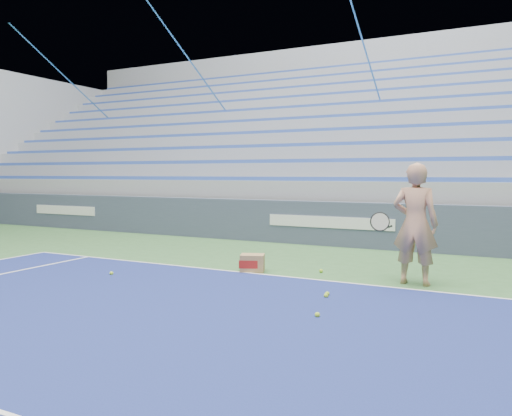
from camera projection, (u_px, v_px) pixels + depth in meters
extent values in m
cube|color=white|center=(260.00, 274.00, 8.86)|extent=(10.97, 0.05, 0.00)
cube|color=#3C465C|center=(331.00, 224.00, 12.39)|extent=(30.00, 0.30, 1.10)
cube|color=white|center=(65.00, 210.00, 16.27)|extent=(2.60, 0.02, 0.28)
cube|color=white|center=(329.00, 222.00, 12.25)|extent=(3.20, 0.02, 0.28)
cube|color=#999CA1|center=(374.00, 211.00, 16.45)|extent=(30.00, 8.50, 1.10)
cube|color=#999CA1|center=(375.00, 187.00, 16.40)|extent=(30.00, 8.50, 0.50)
cube|color=#3254B5|center=(340.00, 179.00, 12.92)|extent=(29.60, 0.42, 0.11)
cube|color=#999CA1|center=(378.00, 172.00, 16.74)|extent=(30.00, 7.65, 0.50)
cube|color=#3254B5|center=(349.00, 160.00, 13.64)|extent=(29.60, 0.42, 0.11)
cube|color=#999CA1|center=(381.00, 157.00, 17.09)|extent=(30.00, 6.80, 0.50)
cube|color=#3254B5|center=(358.00, 144.00, 14.37)|extent=(29.60, 0.42, 0.11)
cube|color=#999CA1|center=(384.00, 143.00, 17.43)|extent=(30.00, 5.95, 0.50)
cube|color=#3254B5|center=(365.00, 129.00, 15.09)|extent=(29.60, 0.42, 0.11)
cube|color=#999CA1|center=(387.00, 130.00, 17.77)|extent=(30.00, 5.10, 0.50)
cube|color=#3254B5|center=(372.00, 115.00, 15.81)|extent=(29.60, 0.42, 0.11)
cube|color=#999CA1|center=(389.00, 117.00, 18.12)|extent=(30.00, 4.25, 0.50)
cube|color=#3254B5|center=(379.00, 102.00, 16.54)|extent=(29.60, 0.42, 0.11)
cube|color=#999CA1|center=(392.00, 104.00, 18.46)|extent=(30.00, 3.40, 0.50)
cube|color=#3254B5|center=(384.00, 91.00, 17.26)|extent=(29.60, 0.42, 0.11)
cube|color=#999CA1|center=(395.00, 92.00, 18.81)|extent=(30.00, 2.55, 0.50)
cube|color=#3254B5|center=(390.00, 80.00, 17.98)|extent=(29.60, 0.42, 0.11)
cube|color=#999CA1|center=(397.00, 81.00, 19.15)|extent=(30.00, 1.70, 0.50)
cube|color=#3254B5|center=(395.00, 70.00, 18.71)|extent=(29.60, 0.42, 0.11)
cube|color=#999CA1|center=(399.00, 70.00, 19.49)|extent=(30.00, 0.85, 0.50)
cube|color=#3254B5|center=(399.00, 61.00, 19.43)|extent=(29.60, 0.42, 0.11)
cube|color=#999CA1|center=(48.00, 146.00, 23.04)|extent=(0.30, 8.80, 6.10)
cube|color=#999CA1|center=(402.00, 128.00, 20.29)|extent=(31.00, 0.40, 7.30)
cylinder|color=#3579BC|center=(98.00, 108.00, 21.53)|extent=(0.05, 8.53, 5.04)
cylinder|color=#3579BC|center=(217.00, 99.00, 18.85)|extent=(0.05, 8.53, 5.04)
cylinder|color=#3579BC|center=(376.00, 87.00, 16.17)|extent=(0.05, 8.53, 5.04)
imported|color=tan|center=(415.00, 224.00, 8.04)|extent=(0.74, 0.51, 1.97)
cylinder|color=black|center=(390.00, 227.00, 7.97)|extent=(0.12, 0.27, 0.08)
cylinder|color=beige|center=(380.00, 222.00, 7.76)|extent=(0.29, 0.16, 0.28)
torus|color=black|center=(380.00, 222.00, 7.76)|extent=(0.31, 0.18, 0.30)
cube|color=#9C7A4B|center=(252.00, 263.00, 9.12)|extent=(0.51, 0.45, 0.32)
cube|color=#B21E19|center=(248.00, 265.00, 8.98)|extent=(0.33, 0.13, 0.14)
sphere|color=#AAD82C|center=(317.00, 315.00, 6.23)|extent=(0.07, 0.07, 0.07)
sphere|color=#AAD82C|center=(256.00, 268.00, 9.29)|extent=(0.07, 0.07, 0.07)
sphere|color=#AAD82C|center=(326.00, 296.00, 7.21)|extent=(0.07, 0.07, 0.07)
sphere|color=#AAD82C|center=(321.00, 271.00, 9.04)|extent=(0.07, 0.07, 0.07)
sphere|color=#AAD82C|center=(327.00, 294.00, 7.32)|extent=(0.07, 0.07, 0.07)
sphere|color=#AAD82C|center=(111.00, 273.00, 8.82)|extent=(0.07, 0.07, 0.07)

